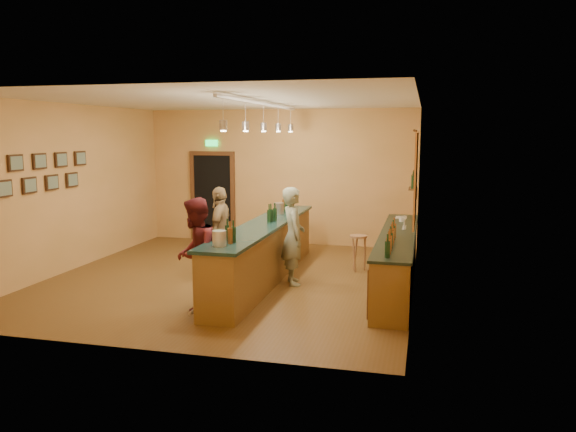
% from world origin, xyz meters
% --- Properties ---
extents(floor, '(7.00, 7.00, 0.00)m').
position_xyz_m(floor, '(0.00, 0.00, 0.00)').
color(floor, brown).
rests_on(floor, ground).
extents(ceiling, '(6.50, 7.00, 0.02)m').
position_xyz_m(ceiling, '(0.00, 0.00, 3.20)').
color(ceiling, silver).
rests_on(ceiling, wall_back).
extents(wall_back, '(6.50, 0.02, 3.20)m').
position_xyz_m(wall_back, '(0.00, 3.50, 1.60)').
color(wall_back, '#BE8F47').
rests_on(wall_back, floor).
extents(wall_front, '(6.50, 0.02, 3.20)m').
position_xyz_m(wall_front, '(0.00, -3.50, 1.60)').
color(wall_front, '#BE8F47').
rests_on(wall_front, floor).
extents(wall_left, '(0.02, 7.00, 3.20)m').
position_xyz_m(wall_left, '(-3.25, 0.00, 1.60)').
color(wall_left, '#BE8F47').
rests_on(wall_left, floor).
extents(wall_right, '(0.02, 7.00, 3.20)m').
position_xyz_m(wall_right, '(3.25, 0.00, 1.60)').
color(wall_right, '#BE8F47').
rests_on(wall_right, floor).
extents(doorway, '(1.15, 0.09, 2.48)m').
position_xyz_m(doorway, '(-1.70, 3.47, 1.13)').
color(doorway, black).
rests_on(doorway, wall_back).
extents(tapestry, '(0.03, 1.40, 1.60)m').
position_xyz_m(tapestry, '(3.23, 0.40, 1.85)').
color(tapestry, '#A33520').
rests_on(tapestry, wall_right).
extents(bottle_shelf, '(0.17, 0.55, 0.54)m').
position_xyz_m(bottle_shelf, '(3.17, 1.90, 1.67)').
color(bottle_shelf, '#4D3317').
rests_on(bottle_shelf, wall_right).
extents(picture_grid, '(0.06, 2.20, 0.70)m').
position_xyz_m(picture_grid, '(-3.21, -0.75, 1.95)').
color(picture_grid, '#382111').
rests_on(picture_grid, wall_left).
extents(back_counter, '(0.60, 4.55, 1.27)m').
position_xyz_m(back_counter, '(2.97, 0.18, 0.49)').
color(back_counter, brown).
rests_on(back_counter, floor).
extents(tasting_bar, '(0.73, 5.10, 1.38)m').
position_xyz_m(tasting_bar, '(0.63, -0.00, 0.61)').
color(tasting_bar, brown).
rests_on(tasting_bar, floor).
extents(pendant_track, '(0.11, 4.60, 0.50)m').
position_xyz_m(pendant_track, '(0.63, -0.00, 2.98)').
color(pendant_track, silver).
rests_on(pendant_track, ceiling).
extents(bartender, '(0.62, 0.74, 1.72)m').
position_xyz_m(bartender, '(1.18, -0.08, 0.86)').
color(bartender, gray).
rests_on(bartender, floor).
extents(customer_a, '(0.75, 0.91, 1.69)m').
position_xyz_m(customer_a, '(0.08, -1.79, 0.85)').
color(customer_a, '#59191E').
rests_on(customer_a, floor).
extents(customer_b, '(0.49, 1.00, 1.66)m').
position_xyz_m(customer_b, '(-0.29, 0.25, 0.83)').
color(customer_b, '#997A51').
rests_on(customer_b, floor).
extents(bar_stool, '(0.34, 0.34, 0.69)m').
position_xyz_m(bar_stool, '(2.18, 1.15, 0.55)').
color(bar_stool, '#936842').
rests_on(bar_stool, floor).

